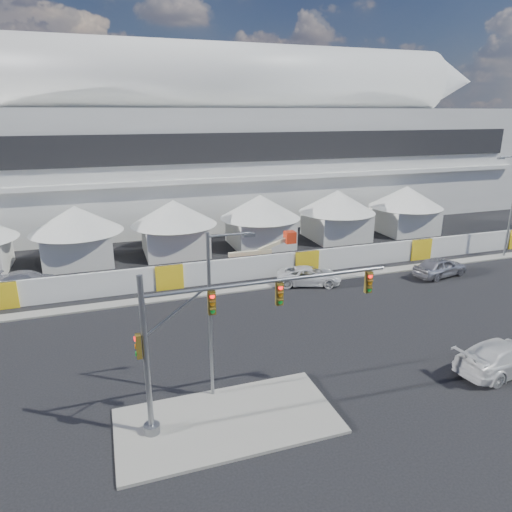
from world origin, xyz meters
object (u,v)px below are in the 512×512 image
object	(u,v)px
lot_car_c	(28,279)
pickup_curb	(309,276)
pickup_near	(503,356)
streetlight_median	(214,305)
boom_lift	(245,265)
streetlight_curb	(512,199)
sedan_silver	(440,267)
traffic_mast	(204,338)

from	to	relation	value
lot_car_c	pickup_curb	bearing A→B (deg)	-96.82
pickup_near	streetlight_median	xyz separation A→B (m)	(-15.39, 2.78, 4.06)
pickup_near	boom_lift	size ratio (longest dim) A/B	0.83
pickup_near	streetlight_curb	world-z (taller)	streetlight_curb
sedan_silver	pickup_curb	xyz separation A→B (m)	(-11.52, 1.88, -0.13)
pickup_curb	streetlight_curb	distance (m)	21.75
pickup_near	streetlight_curb	size ratio (longest dim) A/B	0.60
pickup_curb	streetlight_median	xyz separation A→B (m)	(-10.96, -12.64, 4.19)
pickup_curb	traffic_mast	distance (m)	19.19
pickup_curb	traffic_mast	world-z (taller)	traffic_mast
sedan_silver	traffic_mast	xyz separation A→B (m)	(-23.43, -12.73, 3.47)
pickup_curb	streetlight_curb	xyz separation A→B (m)	(21.15, 0.66, 5.02)
lot_car_c	boom_lift	distance (m)	17.64
sedan_silver	pickup_near	world-z (taller)	pickup_near
sedan_silver	boom_lift	bearing A→B (deg)	60.49
streetlight_curb	lot_car_c	bearing A→B (deg)	172.08
pickup_curb	boom_lift	distance (m)	5.73
traffic_mast	streetlight_median	size ratio (longest dim) A/B	1.38
pickup_curb	lot_car_c	bearing A→B (deg)	91.77
streetlight_curb	boom_lift	size ratio (longest dim) A/B	1.39
traffic_mast	lot_car_c	bearing A→B (deg)	114.93
streetlight_curb	traffic_mast	bearing A→B (deg)	-155.21
streetlight_median	traffic_mast	bearing A→B (deg)	-115.89
streetlight_median	boom_lift	size ratio (longest dim) A/B	1.17
sedan_silver	boom_lift	size ratio (longest dim) A/B	0.71
pickup_curb	boom_lift	xyz separation A→B (m)	(-4.40, 3.66, 0.24)
sedan_silver	boom_lift	distance (m)	16.86
sedan_silver	traffic_mast	size ratio (longest dim) A/B	0.44
pickup_near	sedan_silver	bearing A→B (deg)	-34.92
streetlight_median	streetlight_curb	size ratio (longest dim) A/B	0.84
streetlight_median	lot_car_c	bearing A→B (deg)	119.34
sedan_silver	streetlight_median	bearing A→B (deg)	105.26
traffic_mast	streetlight_median	world-z (taller)	streetlight_median
pickup_near	streetlight_median	bearing A→B (deg)	72.46
pickup_near	boom_lift	distance (m)	21.03
sedan_silver	pickup_curb	world-z (taller)	sedan_silver
boom_lift	pickup_curb	bearing A→B (deg)	-38.71
pickup_near	traffic_mast	bearing A→B (deg)	79.88
pickup_curb	streetlight_curb	size ratio (longest dim) A/B	0.53
lot_car_c	streetlight_curb	world-z (taller)	streetlight_curb
sedan_silver	streetlight_median	size ratio (longest dim) A/B	0.61
streetlight_median	pickup_near	bearing A→B (deg)	-10.24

